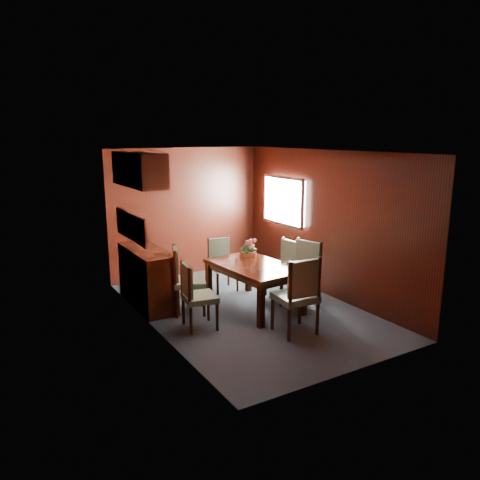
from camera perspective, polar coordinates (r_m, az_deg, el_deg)
ground at (r=7.29m, az=1.00°, el=-8.45°), size 4.50×4.50×0.00m
room_shell at (r=7.10m, az=-1.07°, el=4.61°), size 3.06×4.52×2.41m
sideboard at (r=7.49m, az=-11.26°, el=-4.46°), size 0.48×1.40×0.90m
dining_table at (r=7.19m, az=1.74°, el=-3.75°), size 1.05×1.55×0.69m
chair_left_near at (r=6.47m, az=-5.56°, el=-6.36°), size 0.49×0.51×0.94m
chair_left_far at (r=7.04m, az=-6.86°, el=-4.42°), size 0.61×0.62×1.02m
chair_right_near at (r=7.37m, az=7.76°, el=-3.62°), size 0.59×0.60×1.04m
chair_right_far at (r=7.78m, az=5.58°, el=-3.04°), size 0.48×0.50×0.95m
chair_head at (r=6.27m, az=7.17°, el=-6.29°), size 0.55×0.53×1.08m
chair_foot at (r=8.08m, az=-2.28°, el=-2.56°), size 0.45×0.44×0.91m
flower_centerpiece at (r=7.63m, az=1.04°, el=-0.97°), size 0.28×0.28×0.28m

